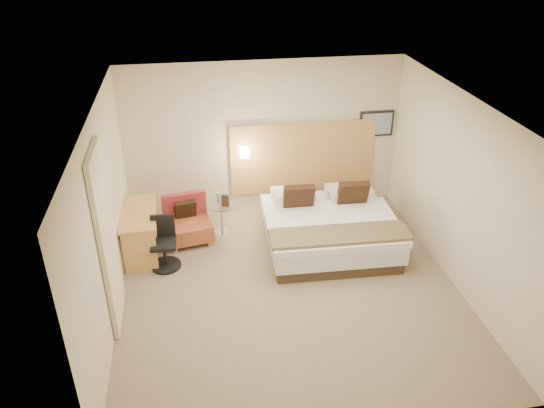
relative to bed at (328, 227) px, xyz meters
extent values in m
cube|color=#806E56|center=(-0.84, -1.05, -0.33)|extent=(4.80, 5.00, 0.02)
cube|color=white|center=(-0.84, -1.05, 2.39)|extent=(4.80, 5.00, 0.02)
cube|color=beige|center=(-0.84, 1.46, 1.03)|extent=(4.80, 0.02, 2.70)
cube|color=beige|center=(-0.84, -3.56, 1.03)|extent=(4.80, 0.02, 2.70)
cube|color=beige|center=(-3.25, -1.05, 1.03)|extent=(0.02, 5.00, 2.70)
cube|color=beige|center=(1.57, -1.05, 1.03)|extent=(0.02, 5.00, 2.70)
cube|color=tan|center=(-0.14, 1.42, 0.63)|extent=(2.60, 0.04, 1.30)
cube|color=black|center=(1.18, 1.43, 1.18)|extent=(0.62, 0.03, 0.47)
cube|color=#758CA1|center=(1.18, 1.41, 1.18)|extent=(0.54, 0.01, 0.39)
cylinder|color=silver|center=(-1.19, 1.37, 0.83)|extent=(0.02, 0.12, 0.02)
cube|color=#FBE9C3|center=(-1.19, 1.31, 0.83)|extent=(0.15, 0.15, 0.15)
cube|color=beige|center=(-3.20, -1.30, 0.90)|extent=(0.06, 0.90, 2.42)
cylinder|color=#7EA6C3|center=(-1.70, 0.71, 0.30)|extent=(0.07, 0.07, 0.19)
cube|color=#3C2718|center=(-1.60, 0.58, 0.31)|extent=(0.13, 0.08, 0.21)
cube|color=#3B2D1D|center=(0.00, 0.00, -0.24)|extent=(1.98, 1.98, 0.18)
cube|color=silver|center=(0.00, 0.00, 0.00)|extent=(2.04, 2.04, 0.30)
cube|color=white|center=(-0.01, -0.28, 0.20)|extent=(2.08, 1.48, 0.10)
cube|color=white|center=(-0.46, 0.74, 0.24)|extent=(0.70, 0.40, 0.18)
cube|color=silver|center=(0.50, 0.72, 0.24)|extent=(0.70, 0.40, 0.18)
cube|color=white|center=(-0.46, 0.48, 0.34)|extent=(0.70, 0.40, 0.18)
cube|color=silver|center=(0.49, 0.46, 0.34)|extent=(0.70, 0.40, 0.18)
cube|color=black|center=(-0.44, 0.29, 0.42)|extent=(0.50, 0.28, 0.51)
cube|color=black|center=(0.45, 0.26, 0.42)|extent=(0.50, 0.28, 0.51)
cube|color=#BD8026|center=(-0.02, -0.68, 0.28)|extent=(2.10, 0.60, 0.05)
cube|color=#AB7C50|center=(-2.47, 0.16, -0.28)|extent=(0.08, 0.08, 0.09)
cube|color=#B77956|center=(-1.90, 0.26, -0.28)|extent=(0.08, 0.08, 0.09)
cube|color=#A7884F|center=(-2.56, 0.66, -0.28)|extent=(0.08, 0.08, 0.09)
cube|color=#A7874E|center=(-1.99, 0.76, -0.28)|extent=(0.08, 0.08, 0.09)
cube|color=#984A29|center=(-2.23, 0.46, -0.10)|extent=(0.82, 0.74, 0.27)
cube|color=maroon|center=(-2.27, 0.72, 0.23)|extent=(0.73, 0.23, 0.40)
cube|color=black|center=(-2.26, 0.62, 0.17)|extent=(0.37, 0.23, 0.35)
cylinder|color=white|center=(-1.67, 0.65, -0.32)|extent=(0.40, 0.40, 0.02)
cylinder|color=silver|center=(-1.67, 0.65, -0.06)|extent=(0.05, 0.05, 0.50)
cylinder|color=silver|center=(-1.67, 0.65, 0.20)|extent=(0.59, 0.59, 0.01)
cube|color=tan|center=(-2.97, 0.24, 0.39)|extent=(0.58, 1.20, 0.04)
cube|color=tan|center=(-2.95, -0.31, 0.02)|extent=(0.49, 0.06, 0.70)
cube|color=#AA8C42|center=(-2.99, 0.79, 0.02)|extent=(0.49, 0.06, 0.70)
cube|color=tan|center=(-2.92, 0.24, 0.31)|extent=(0.48, 1.11, 0.10)
cylinder|color=black|center=(-2.60, -0.23, -0.30)|extent=(0.48, 0.48, 0.04)
cylinder|color=black|center=(-2.60, -0.23, -0.10)|extent=(0.06, 0.06, 0.35)
cube|color=black|center=(-2.60, -0.23, 0.09)|extent=(0.39, 0.39, 0.06)
cube|color=black|center=(-2.60, -0.06, 0.31)|extent=(0.36, 0.06, 0.37)
camera|label=1|loc=(-2.06, -7.08, 4.43)|focal=35.00mm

